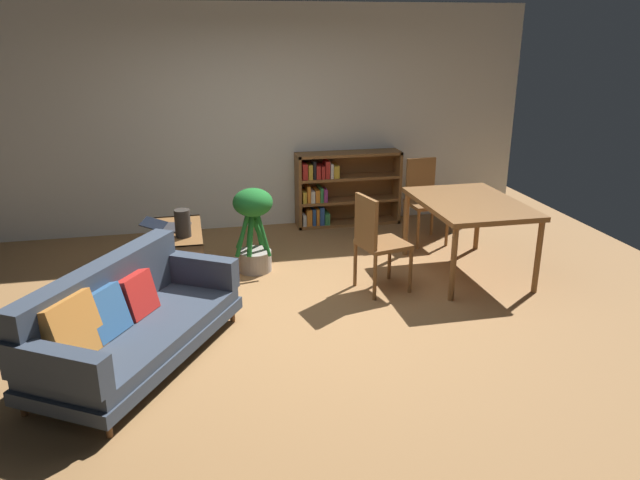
# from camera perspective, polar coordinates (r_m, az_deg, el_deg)

# --- Properties ---
(ground_plane) EXTENTS (8.16, 8.16, 0.00)m
(ground_plane) POSITION_cam_1_polar(r_m,az_deg,el_deg) (5.48, -1.70, -6.91)
(ground_plane) COLOR #9E7042
(back_wall_panel) EXTENTS (6.80, 0.10, 2.70)m
(back_wall_panel) POSITION_cam_1_polar(r_m,az_deg,el_deg) (7.67, -5.68, 11.16)
(back_wall_panel) COLOR silver
(back_wall_panel) RESTS_ON ground_plane
(fabric_couch) EXTENTS (1.64, 1.98, 0.76)m
(fabric_couch) POSITION_cam_1_polar(r_m,az_deg,el_deg) (4.82, -17.63, -7.16)
(fabric_couch) COLOR brown
(fabric_couch) RESTS_ON ground_plane
(media_console) EXTENTS (0.47, 1.00, 0.53)m
(media_console) POSITION_cam_1_polar(r_m,az_deg,el_deg) (6.24, -12.98, -1.49)
(media_console) COLOR brown
(media_console) RESTS_ON ground_plane
(open_laptop) EXTENTS (0.50, 0.39, 0.08)m
(open_laptop) POSITION_cam_1_polar(r_m,az_deg,el_deg) (6.23, -13.94, 1.26)
(open_laptop) COLOR #333338
(open_laptop) RESTS_ON media_console
(desk_speaker) EXTENTS (0.15, 0.15, 0.26)m
(desk_speaker) POSITION_cam_1_polar(r_m,az_deg,el_deg) (5.93, -12.68, 1.54)
(desk_speaker) COLOR #2D2823
(desk_speaker) RESTS_ON media_console
(potted_floor_plant) EXTENTS (0.42, 0.43, 0.88)m
(potted_floor_plant) POSITION_cam_1_polar(r_m,az_deg,el_deg) (6.29, -6.22, 1.51)
(potted_floor_plant) COLOR #9E9389
(potted_floor_plant) RESTS_ON ground_plane
(dining_table) EXTENTS (0.96, 1.35, 0.77)m
(dining_table) POSITION_cam_1_polar(r_m,az_deg,el_deg) (6.34, 13.76, 2.93)
(dining_table) COLOR brown
(dining_table) RESTS_ON ground_plane
(dining_chair_near) EXTENTS (0.51, 0.50, 0.95)m
(dining_chair_near) POSITION_cam_1_polar(r_m,az_deg,el_deg) (5.78, 5.28, 0.11)
(dining_chair_near) COLOR brown
(dining_chair_near) RESTS_ON ground_plane
(dining_chair_far) EXTENTS (0.42, 0.45, 0.97)m
(dining_chair_far) POSITION_cam_1_polar(r_m,az_deg,el_deg) (7.30, 9.65, 4.02)
(dining_chair_far) COLOR brown
(dining_chair_far) RESTS_ON ground_plane
(bookshelf) EXTENTS (1.33, 0.31, 0.93)m
(bookshelf) POSITION_cam_1_polar(r_m,az_deg,el_deg) (7.84, 1.85, 4.81)
(bookshelf) COLOR brown
(bookshelf) RESTS_ON ground_plane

